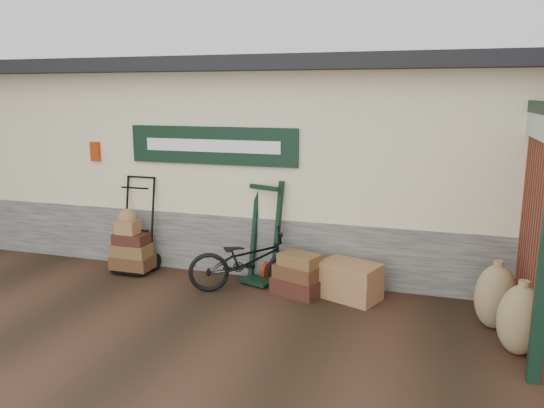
% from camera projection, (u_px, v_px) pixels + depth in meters
% --- Properties ---
extents(ground, '(80.00, 80.00, 0.00)m').
position_uv_depth(ground, '(207.00, 298.00, 7.13)').
color(ground, black).
rests_on(ground, ground).
extents(station_building, '(14.40, 4.10, 3.20)m').
position_uv_depth(station_building, '(269.00, 156.00, 9.36)').
color(station_building, '#4C4C47').
rests_on(station_building, ground).
extents(porter_trolley, '(0.74, 0.56, 1.48)m').
position_uv_depth(porter_trolley, '(137.00, 223.00, 8.14)').
color(porter_trolley, black).
rests_on(porter_trolley, ground).
extents(green_barrow, '(0.66, 0.61, 1.48)m').
position_uv_depth(green_barrow, '(264.00, 232.00, 7.62)').
color(green_barrow, black).
rests_on(green_barrow, ground).
extents(suitcase_stack, '(0.77, 0.62, 0.59)m').
position_uv_depth(suitcase_stack, '(298.00, 274.00, 7.21)').
color(suitcase_stack, '#371811').
rests_on(suitcase_stack, ground).
extents(wicker_hamper, '(0.89, 0.74, 0.49)m').
position_uv_depth(wicker_hamper, '(350.00, 281.00, 7.07)').
color(wicker_hamper, brown).
rests_on(wicker_hamper, ground).
extents(bicycle, '(1.19, 1.75, 0.96)m').
position_uv_depth(bicycle, '(248.00, 257.00, 7.32)').
color(bicycle, black).
rests_on(bicycle, ground).
extents(burlap_sack_left, '(0.59, 0.54, 0.77)m').
position_uv_depth(burlap_sack_left, '(496.00, 297.00, 6.15)').
color(burlap_sack_left, olive).
rests_on(burlap_sack_left, ground).
extents(burlap_sack_right, '(0.50, 0.43, 0.77)m').
position_uv_depth(burlap_sack_right, '(521.00, 320.00, 5.52)').
color(burlap_sack_right, olive).
rests_on(burlap_sack_right, ground).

